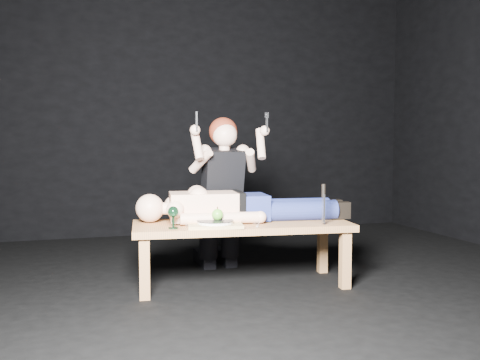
{
  "coord_description": "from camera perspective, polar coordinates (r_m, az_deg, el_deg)",
  "views": [
    {
      "loc": [
        -1.29,
        -3.23,
        1.01
      ],
      "look_at": [
        -0.22,
        0.3,
        0.75
      ],
      "focal_mm": 38.57,
      "sensor_mm": 36.0,
      "label": 1
    }
  ],
  "objects": [
    {
      "name": "kneeling_woman",
      "position": [
        4.14,
        -2.23,
        -1.3
      ],
      "size": [
        0.69,
        0.77,
        1.25
      ],
      "primitive_type": null,
      "rotation": [
        0.0,
        0.0,
        0.03
      ],
      "color": "black",
      "rests_on": "ground"
    },
    {
      "name": "spoon_flat",
      "position": [
        3.62,
        1.39,
        -4.82
      ],
      "size": [
        0.06,
        0.16,
        0.01
      ],
      "primitive_type": "cube",
      "rotation": [
        0.0,
        0.0,
        0.28
      ],
      "color": "#B2B2B7",
      "rests_on": "table"
    },
    {
      "name": "back_wall",
      "position": [
        5.9,
        -4.24,
        8.78
      ],
      "size": [
        5.0,
        0.0,
        5.0
      ],
      "primitive_type": "plane",
      "rotation": [
        1.57,
        0.0,
        0.0
      ],
      "color": "black",
      "rests_on": "ground"
    },
    {
      "name": "apple",
      "position": [
        3.5,
        -2.5,
        -3.85
      ],
      "size": [
        0.08,
        0.08,
        0.08
      ],
      "primitive_type": "sphere",
      "color": "#54B01E",
      "rests_on": "plate"
    },
    {
      "name": "fork_flat",
      "position": [
        3.46,
        -5.48,
        -5.24
      ],
      "size": [
        0.05,
        0.16,
        0.01
      ],
      "primitive_type": "cube",
      "rotation": [
        0.0,
        0.0,
        0.19
      ],
      "color": "#B2B2B7",
      "rests_on": "table"
    },
    {
      "name": "goblet",
      "position": [
        3.43,
        -7.4,
        -4.13
      ],
      "size": [
        0.08,
        0.08,
        0.15
      ],
      "primitive_type": null,
      "rotation": [
        0.0,
        0.0,
        -0.11
      ],
      "color": "black",
      "rests_on": "table"
    },
    {
      "name": "plate",
      "position": [
        3.5,
        -2.77,
        -4.67
      ],
      "size": [
        0.28,
        0.28,
        0.02
      ],
      "primitive_type": "cylinder",
      "rotation": [
        0.0,
        0.0,
        -0.18
      ],
      "color": "white",
      "rests_on": "serving_tray"
    },
    {
      "name": "serving_tray",
      "position": [
        3.5,
        -2.76,
        -5.0
      ],
      "size": [
        0.4,
        0.32,
        0.02
      ],
      "primitive_type": "cube",
      "rotation": [
        0.0,
        0.0,
        -0.18
      ],
      "color": "tan",
      "rests_on": "table"
    },
    {
      "name": "lying_man",
      "position": [
        3.78,
        0.59,
        -2.53
      ],
      "size": [
        1.53,
        0.61,
        0.26
      ],
      "primitive_type": null,
      "rotation": [
        0.0,
        0.0,
        -0.11
      ],
      "color": "beige",
      "rests_on": "table"
    },
    {
      "name": "ground",
      "position": [
        3.62,
        4.81,
        -12.16
      ],
      "size": [
        5.0,
        5.0,
        0.0
      ],
      "primitive_type": "plane",
      "color": "black",
      "rests_on": "ground"
    },
    {
      "name": "knife_flat",
      "position": [
        3.55,
        2.01,
        -4.99
      ],
      "size": [
        0.08,
        0.15,
        0.01
      ],
      "primitive_type": "cube",
      "rotation": [
        0.0,
        0.0,
        -0.41
      ],
      "color": "#B2B2B7",
      "rests_on": "table"
    },
    {
      "name": "table",
      "position": [
        3.72,
        0.23,
        -8.14
      ],
      "size": [
        1.58,
        0.73,
        0.45
      ],
      "primitive_type": "cube",
      "rotation": [
        0.0,
        0.0,
        -0.11
      ],
      "color": "#B47540",
      "rests_on": "ground"
    },
    {
      "name": "carving_knife",
      "position": [
        3.62,
        9.21,
        -2.67
      ],
      "size": [
        0.04,
        0.04,
        0.28
      ],
      "primitive_type": null,
      "rotation": [
        0.0,
        0.0,
        -0.11
      ],
      "color": "#B2B2B7",
      "rests_on": "table"
    }
  ]
}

